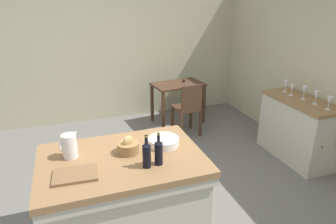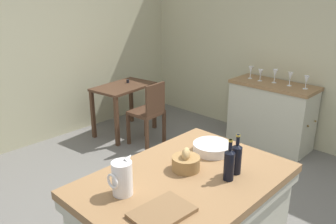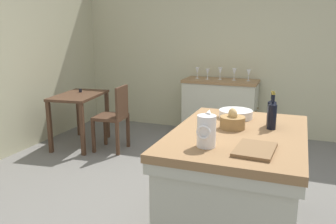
{
  "view_description": "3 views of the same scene",
  "coord_description": "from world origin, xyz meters",
  "views": [
    {
      "loc": [
        -0.79,
        -2.99,
        2.25
      ],
      "look_at": [
        0.32,
        0.2,
        0.93
      ],
      "focal_mm": 31.98,
      "sensor_mm": 36.0,
      "label": 1
    },
    {
      "loc": [
        -1.99,
        -1.98,
        2.11
      ],
      "look_at": [
        0.36,
        0.28,
        0.94
      ],
      "focal_mm": 36.68,
      "sensor_mm": 36.0,
      "label": 2
    },
    {
      "loc": [
        -3.07,
        -1.04,
        1.69
      ],
      "look_at": [
        0.17,
        0.19,
        0.85
      ],
      "focal_mm": 37.51,
      "sensor_mm": 36.0,
      "label": 3
    }
  ],
  "objects": [
    {
      "name": "pitcher",
      "position": [
        -0.84,
        -0.48,
        1.0
      ],
      "size": [
        0.17,
        0.13,
        0.26
      ],
      "color": "white",
      "rests_on": "island_table"
    },
    {
      "name": "bread_basket",
      "position": [
        -0.33,
        -0.56,
        0.95
      ],
      "size": [
        0.2,
        0.2,
        0.17
      ],
      "color": "olive",
      "rests_on": "island_table"
    },
    {
      "name": "island_table",
      "position": [
        -0.41,
        -0.63,
        0.48
      ],
      "size": [
        1.47,
        1.01,
        0.89
      ],
      "color": "olive",
      "rests_on": "ground"
    },
    {
      "name": "wine_glass_middle",
      "position": [
        2.29,
        0.12,
        1.03
      ],
      "size": [
        0.07,
        0.07,
        0.19
      ],
      "color": "white",
      "rests_on": "side_cabinet"
    },
    {
      "name": "writing_desk",
      "position": [
        1.11,
        1.91,
        0.63
      ],
      "size": [
        0.96,
        0.67,
        0.81
      ],
      "color": "#472D1E",
      "rests_on": "ground"
    },
    {
      "name": "wash_bowl",
      "position": [
        0.02,
        -0.53,
        0.93
      ],
      "size": [
        0.3,
        0.3,
        0.07
      ],
      "primitive_type": "cylinder",
      "color": "white",
      "rests_on": "island_table"
    },
    {
      "name": "wooden_chair",
      "position": [
        1.06,
        1.32,
        0.5
      ],
      "size": [
        0.43,
        0.43,
        0.92
      ],
      "color": "#472D1E",
      "rests_on": "ground"
    },
    {
      "name": "wine_glass_right",
      "position": [
        2.24,
        0.31,
        1.01
      ],
      "size": [
        0.07,
        0.07,
        0.16
      ],
      "color": "white",
      "rests_on": "side_cabinet"
    },
    {
      "name": "side_cabinet",
      "position": [
        2.26,
        0.1,
        0.45
      ],
      "size": [
        0.52,
        1.16,
        0.9
      ],
      "color": "olive",
      "rests_on": "ground"
    },
    {
      "name": "wall_right",
      "position": [
        2.6,
        0.0,
        1.3
      ],
      "size": [
        0.12,
        5.2,
        2.6
      ],
      "primitive_type": "cube",
      "color": "#B7B28E",
      "rests_on": "ground"
    },
    {
      "name": "wine_bottle_dark",
      "position": [
        -0.13,
        -0.85,
        1.01
      ],
      "size": [
        0.07,
        0.07,
        0.29
      ],
      "color": "black",
      "rests_on": "island_table"
    },
    {
      "name": "ground_plane",
      "position": [
        0.0,
        0.0,
        0.0
      ],
      "size": [
        6.76,
        6.76,
        0.0
      ],
      "primitive_type": "plane",
      "color": "#66635E"
    },
    {
      "name": "wine_glass_far_right",
      "position": [
        2.28,
        0.49,
        1.02
      ],
      "size": [
        0.07,
        0.07,
        0.18
      ],
      "color": "white",
      "rests_on": "side_cabinet"
    },
    {
      "name": "wine_glass_left",
      "position": [
        2.29,
        -0.1,
        1.03
      ],
      "size": [
        0.07,
        0.07,
        0.18
      ],
      "color": "white",
      "rests_on": "side_cabinet"
    },
    {
      "name": "wall_back",
      "position": [
        0.0,
        2.6,
        1.3
      ],
      "size": [
        5.32,
        0.12,
        2.6
      ],
      "primitive_type": "cube",
      "color": "#B7B28E",
      "rests_on": "ground"
    },
    {
      "name": "wine_glass_far_left",
      "position": [
        2.29,
        -0.31,
        1.02
      ],
      "size": [
        0.07,
        0.07,
        0.17
      ],
      "color": "white",
      "rests_on": "side_cabinet"
    },
    {
      "name": "cutting_board",
      "position": [
        -0.82,
        -0.81,
        0.9
      ],
      "size": [
        0.37,
        0.27,
        0.02
      ],
      "primitive_type": "cube",
      "rotation": [
        0.0,
        0.0,
        -0.06
      ],
      "color": "brown",
      "rests_on": "island_table"
    },
    {
      "name": "wine_bottle_amber",
      "position": [
        -0.24,
        -0.86,
        1.01
      ],
      "size": [
        0.07,
        0.07,
        0.3
      ],
      "color": "black",
      "rests_on": "island_table"
    }
  ]
}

